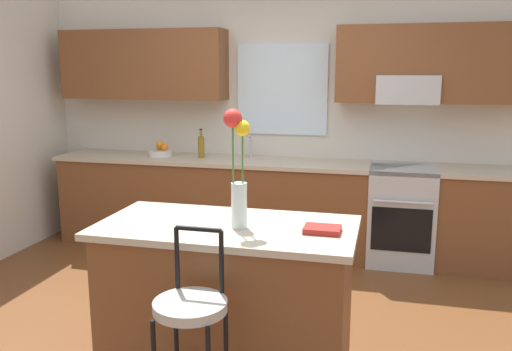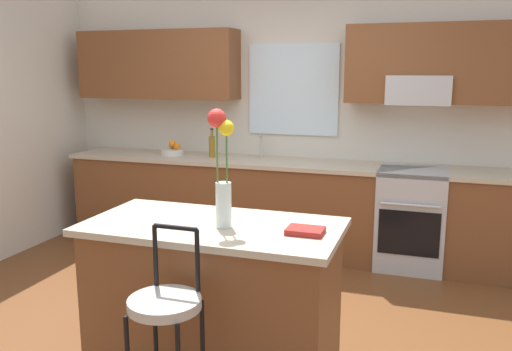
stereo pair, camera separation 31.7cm
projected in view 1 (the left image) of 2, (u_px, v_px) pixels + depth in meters
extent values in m
plane|color=brown|center=(225.00, 327.00, 3.78)|extent=(14.00, 14.00, 0.00)
cube|color=beige|center=(283.00, 114.00, 5.48)|extent=(5.60, 0.12, 2.70)
cube|color=brown|center=(144.00, 65.00, 5.50)|extent=(1.74, 0.34, 0.70)
cube|color=brown|center=(433.00, 64.00, 4.83)|extent=(1.74, 0.34, 0.70)
cube|color=silver|center=(282.00, 90.00, 5.37)|extent=(0.92, 0.03, 0.90)
cube|color=#B7BABC|center=(407.00, 90.00, 4.89)|extent=(0.56, 0.36, 0.26)
cube|color=brown|center=(275.00, 208.00, 5.32)|extent=(4.50, 0.60, 0.88)
cube|color=#BCAD93|center=(276.00, 163.00, 5.23)|extent=(4.56, 0.64, 0.04)
cube|color=#B7BABC|center=(247.00, 167.00, 5.31)|extent=(0.54, 0.38, 0.11)
cylinder|color=#B7BABC|center=(251.00, 147.00, 5.42)|extent=(0.02, 0.02, 0.22)
cylinder|color=#B7BABC|center=(249.00, 137.00, 5.34)|extent=(0.02, 0.12, 0.02)
cube|color=#B7BABC|center=(401.00, 215.00, 5.01)|extent=(0.60, 0.60, 0.92)
cube|color=black|center=(401.00, 230.00, 4.74)|extent=(0.52, 0.02, 0.40)
cylinder|color=#B7BABC|center=(403.00, 202.00, 4.65)|extent=(0.50, 0.02, 0.02)
cube|color=brown|center=(228.00, 302.00, 3.18)|extent=(1.42, 0.69, 0.88)
cube|color=#BCAD93|center=(227.00, 228.00, 3.09)|extent=(1.50, 0.77, 0.04)
cylinder|color=#B2ADA3|center=(190.00, 306.00, 2.55)|extent=(0.36, 0.36, 0.05)
cylinder|color=black|center=(177.00, 258.00, 2.67)|extent=(0.02, 0.02, 0.32)
cylinder|color=black|center=(221.00, 262.00, 2.62)|extent=(0.02, 0.02, 0.32)
cylinder|color=black|center=(198.00, 229.00, 2.61)|extent=(0.23, 0.02, 0.02)
cylinder|color=silver|center=(239.00, 206.00, 2.99)|extent=(0.09, 0.09, 0.26)
cylinder|color=#3D722D|center=(243.00, 172.00, 2.95)|extent=(0.01, 0.01, 0.49)
sphere|color=yellow|center=(242.00, 128.00, 2.90)|extent=(0.09, 0.09, 0.09)
cylinder|color=#3D722D|center=(233.00, 167.00, 2.95)|extent=(0.01, 0.01, 0.54)
sphere|color=red|center=(233.00, 118.00, 2.89)|extent=(0.10, 0.10, 0.10)
cube|color=maroon|center=(322.00, 230.00, 2.92)|extent=(0.20, 0.15, 0.03)
cylinder|color=silver|center=(160.00, 153.00, 5.51)|extent=(0.24, 0.24, 0.06)
sphere|color=orange|center=(165.00, 147.00, 5.48)|extent=(0.07, 0.07, 0.07)
sphere|color=orange|center=(159.00, 146.00, 5.54)|extent=(0.07, 0.07, 0.07)
sphere|color=orange|center=(160.00, 144.00, 5.49)|extent=(0.07, 0.07, 0.07)
cylinder|color=olive|center=(201.00, 147.00, 5.38)|extent=(0.06, 0.06, 0.21)
cylinder|color=olive|center=(201.00, 133.00, 5.36)|extent=(0.03, 0.03, 0.07)
cylinder|color=black|center=(201.00, 129.00, 5.35)|extent=(0.03, 0.03, 0.02)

